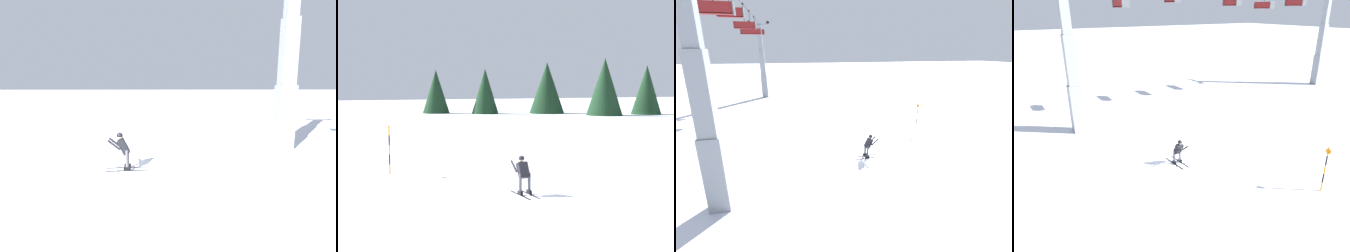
% 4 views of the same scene
% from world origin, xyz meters
% --- Properties ---
extents(ground_plane, '(260.00, 260.00, 0.00)m').
position_xyz_m(ground_plane, '(0.00, 0.00, 0.00)').
color(ground_plane, white).
extents(skier_carving_main, '(0.73, 1.75, 1.69)m').
position_xyz_m(skier_carving_main, '(-0.79, -0.34, 0.91)').
color(skier_carving_main, black).
rests_on(skier_carving_main, ground_plane).
extents(lift_tower_near, '(0.88, 2.56, 10.86)m').
position_xyz_m(lift_tower_near, '(-4.33, 7.89, 4.46)').
color(lift_tower_near, gray).
rests_on(lift_tower_near, ground_plane).
extents(lift_tower_far, '(0.85, 2.95, 10.86)m').
position_xyz_m(lift_tower_far, '(23.48, 7.89, 4.49)').
color(lift_tower_far, gray).
rests_on(lift_tower_far, ground_plane).
extents(haul_cable, '(33.82, 0.05, 0.05)m').
position_xyz_m(haul_cable, '(9.58, 7.89, 10.70)').
color(haul_cable, black).
extents(chairlift_seat_nearest, '(0.61, 1.87, 2.24)m').
position_xyz_m(chairlift_seat_nearest, '(-0.51, 7.89, 8.86)').
color(chairlift_seat_nearest, black).
extents(chairlift_seat_second, '(0.61, 1.66, 1.87)m').
position_xyz_m(chairlift_seat_second, '(3.70, 7.89, 9.22)').
color(chairlift_seat_second, black).
extents(chairlift_seat_middle, '(0.61, 1.85, 2.09)m').
position_xyz_m(chairlift_seat_middle, '(9.68, 7.89, 9.00)').
color(chairlift_seat_middle, black).
extents(chairlift_seat_fourth, '(0.61, 2.07, 2.32)m').
position_xyz_m(chairlift_seat_fourth, '(13.63, 7.89, 8.78)').
color(chairlift_seat_fourth, black).
extents(chairlift_seat_farthest, '(0.61, 2.20, 2.06)m').
position_xyz_m(chairlift_seat_farthest, '(18.01, 7.89, 9.01)').
color(chairlift_seat_farthest, black).
extents(trail_marker_pole, '(0.07, 0.28, 2.43)m').
position_xyz_m(trail_marker_pole, '(3.75, -6.50, 1.30)').
color(trail_marker_pole, orange).
rests_on(trail_marker_pole, ground_plane).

